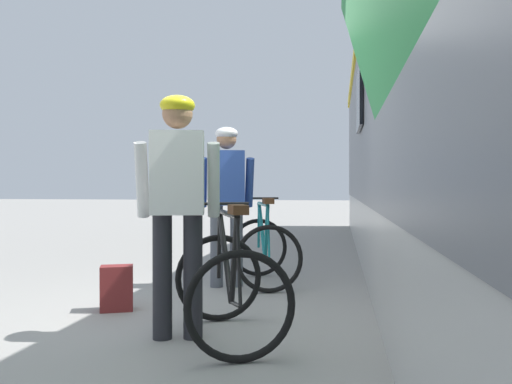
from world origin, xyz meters
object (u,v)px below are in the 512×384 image
cyclist_far_in_blue (226,191)px  backpack_on_platform (117,288)px  cyclist_near_in_white (178,193)px  bicycle_near_black (228,284)px  bicycle_far_teal (264,249)px

cyclist_far_in_blue → backpack_on_platform: size_ratio=4.40×
cyclist_near_in_white → bicycle_near_black: (0.37, 0.03, -0.65)m
bicycle_near_black → bicycle_far_teal: same height
cyclist_far_in_blue → bicycle_near_black: size_ratio=1.41×
cyclist_near_in_white → bicycle_far_teal: (0.31, 2.15, -0.65)m
backpack_on_platform → cyclist_far_in_blue: bearing=37.3°
cyclist_near_in_white → cyclist_far_in_blue: size_ratio=1.00×
cyclist_near_in_white → backpack_on_platform: cyclist_near_in_white is taller
cyclist_far_in_blue → bicycle_near_black: bearing=-77.1°
cyclist_near_in_white → bicycle_far_teal: bearing=81.7°
cyclist_far_in_blue → bicycle_far_teal: (0.38, 0.21, -0.65)m
bicycle_near_black → cyclist_near_in_white: bearing=-176.0°
bicycle_far_teal → bicycle_near_black: bearing=-88.5°
cyclist_far_in_blue → bicycle_far_teal: bearing=29.2°
backpack_on_platform → cyclist_near_in_white: bearing=-63.8°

